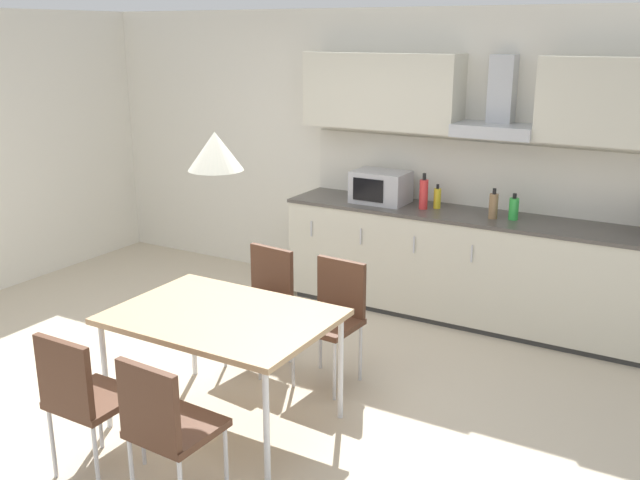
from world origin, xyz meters
The scene contains 16 objects.
ground_plane centered at (0.00, 0.00, -0.01)m, with size 9.29×7.37×0.02m, color beige.
wall_back centered at (0.00, 2.51, 1.30)m, with size 7.43×0.10×2.59m, color silver.
kitchen_counter centered at (1.12, 2.16, 0.47)m, with size 3.49×0.63×0.93m.
backsplash_tile centered at (1.12, 2.44, 1.21)m, with size 3.47×0.02×0.56m, color silver.
upper_wall_cabinets centered at (1.12, 2.29, 1.88)m, with size 3.47×0.40×0.64m.
microwave centered at (0.17, 2.16, 1.07)m, with size 0.48×0.35×0.28m.
bottle_red centered at (0.59, 2.12, 1.06)m, with size 0.07×0.07×0.31m.
bottle_brown centered at (1.20, 2.10, 1.04)m, with size 0.07×0.07×0.25m.
bottle_yellow centered at (0.68, 2.20, 1.02)m, with size 0.06×0.06×0.21m.
bottle_green centered at (1.35, 2.15, 1.02)m, with size 0.08×0.08×0.21m.
dining_table centered at (0.26, -0.26, 0.70)m, with size 1.32×0.95×0.74m.
chair_far_right centered at (0.56, 0.60, 0.53)m, with size 0.42×0.42×0.87m.
chair_near_right centered at (0.55, -1.11, 0.53)m, with size 0.42×0.42×0.87m.
chair_far_left centered at (-0.03, 0.60, 0.53)m, with size 0.44×0.44×0.87m.
chair_near_left centered at (-0.04, -1.11, 0.53)m, with size 0.40×0.40×0.87m.
pendant_lamp centered at (0.26, -0.26, 1.74)m, with size 0.32×0.32×0.22m, color silver.
Camera 1 is at (2.80, -3.44, 2.40)m, focal length 40.00 mm.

